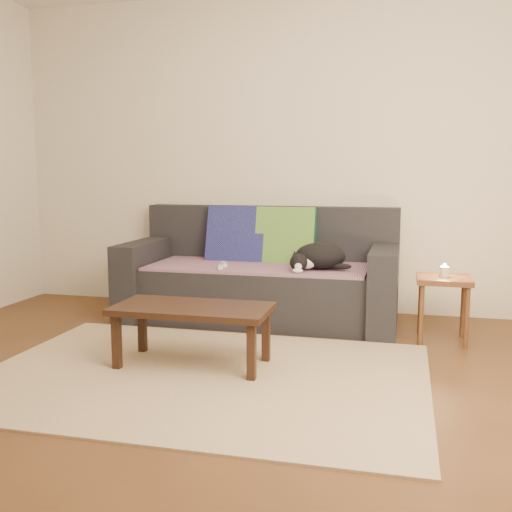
% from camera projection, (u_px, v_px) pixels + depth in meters
% --- Properties ---
extents(ground, '(4.50, 4.50, 0.00)m').
position_uv_depth(ground, '(193.00, 386.00, 3.25)').
color(ground, brown).
rests_on(ground, ground).
extents(back_wall, '(4.50, 0.04, 2.60)m').
position_uv_depth(back_wall, '(274.00, 154.00, 4.99)').
color(back_wall, beige).
rests_on(back_wall, ground).
extents(sofa, '(2.10, 0.94, 0.87)m').
position_uv_depth(sofa, '(261.00, 280.00, 4.71)').
color(sofa, '#232328').
rests_on(sofa, ground).
extents(throw_blanket, '(1.66, 0.74, 0.02)m').
position_uv_depth(throw_blanket, '(259.00, 266.00, 4.61)').
color(throw_blanket, '#452A50').
rests_on(throw_blanket, sofa).
extents(cushion_navy, '(0.48, 0.25, 0.50)m').
position_uv_depth(cushion_navy, '(237.00, 236.00, 4.89)').
color(cushion_navy, '#111149').
rests_on(cushion_navy, throw_blanket).
extents(cushion_green, '(0.48, 0.24, 0.49)m').
position_uv_depth(cushion_green, '(285.00, 238.00, 4.79)').
color(cushion_green, '#0E5C40').
rests_on(cushion_green, throw_blanket).
extents(cat, '(0.45, 0.41, 0.20)m').
position_uv_depth(cat, '(319.00, 257.00, 4.39)').
color(cat, black).
rests_on(cat, throw_blanket).
extents(wii_remote_a, '(0.09, 0.15, 0.03)m').
position_uv_depth(wii_remote_a, '(224.00, 264.00, 4.55)').
color(wii_remote_a, white).
rests_on(wii_remote_a, throw_blanket).
extents(wii_remote_b, '(0.07, 0.15, 0.03)m').
position_uv_depth(wii_remote_b, '(221.00, 267.00, 4.43)').
color(wii_remote_b, white).
rests_on(wii_remote_b, throw_blanket).
extents(side_table, '(0.36, 0.36, 0.45)m').
position_uv_depth(side_table, '(444.00, 288.00, 4.05)').
color(side_table, brown).
rests_on(side_table, ground).
extents(candle, '(0.06, 0.06, 0.09)m').
position_uv_depth(candle, '(444.00, 271.00, 4.03)').
color(candle, beige).
rests_on(candle, side_table).
extents(rug, '(2.50, 1.80, 0.01)m').
position_uv_depth(rug, '(202.00, 375.00, 3.39)').
color(rug, tan).
rests_on(rug, ground).
extents(coffee_table, '(0.92, 0.46, 0.37)m').
position_uv_depth(coffee_table, '(192.00, 313.00, 3.53)').
color(coffee_table, black).
rests_on(coffee_table, rug).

